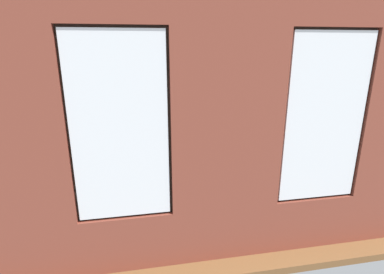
# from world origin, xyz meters

# --- Properties ---
(ground_plane) EXTENTS (6.92, 5.69, 0.10)m
(ground_plane) POSITION_xyz_m (0.00, 0.00, -0.05)
(ground_plane) COLOR brown
(brick_wall_with_windows) EXTENTS (6.32, 0.30, 3.38)m
(brick_wall_with_windows) POSITION_xyz_m (-0.00, 2.46, 1.66)
(brick_wall_with_windows) COLOR brown
(brick_wall_with_windows) RESTS_ON ground_plane
(white_wall_right) EXTENTS (0.10, 4.69, 3.38)m
(white_wall_right) POSITION_xyz_m (3.11, 0.20, 1.69)
(white_wall_right) COLOR silver
(white_wall_right) RESTS_ON ground_plane
(couch_by_window) EXTENTS (1.70, 0.87, 0.80)m
(couch_by_window) POSITION_xyz_m (-0.02, 1.82, 0.33)
(couch_by_window) COLOR black
(couch_by_window) RESTS_ON ground_plane
(couch_left) EXTENTS (1.03, 2.10, 0.80)m
(couch_left) POSITION_xyz_m (-2.46, 0.15, 0.33)
(couch_left) COLOR black
(couch_left) RESTS_ON ground_plane
(coffee_table) EXTENTS (1.32, 0.78, 0.45)m
(coffee_table) POSITION_xyz_m (0.08, -0.23, 0.40)
(coffee_table) COLOR tan
(coffee_table) RESTS_ON ground_plane
(cup_ceramic) EXTENTS (0.07, 0.07, 0.09)m
(cup_ceramic) POSITION_xyz_m (-0.02, -0.11, 0.50)
(cup_ceramic) COLOR #4C4C51
(cup_ceramic) RESTS_ON coffee_table
(candle_jar) EXTENTS (0.08, 0.08, 0.12)m
(candle_jar) POSITION_xyz_m (0.24, -0.33, 0.51)
(candle_jar) COLOR #B7333D
(candle_jar) RESTS_ON coffee_table
(table_plant_small) EXTENTS (0.16, 0.16, 0.26)m
(table_plant_small) POSITION_xyz_m (0.48, -0.11, 0.59)
(table_plant_small) COLOR gray
(table_plant_small) RESTS_ON coffee_table
(remote_black) EXTENTS (0.17, 0.12, 0.02)m
(remote_black) POSITION_xyz_m (-0.28, -0.37, 0.46)
(remote_black) COLOR black
(remote_black) RESTS_ON coffee_table
(media_console) EXTENTS (1.25, 0.42, 0.48)m
(media_console) POSITION_xyz_m (2.81, 0.21, 0.24)
(media_console) COLOR black
(media_console) RESTS_ON ground_plane
(tv_flatscreen) EXTENTS (1.20, 0.20, 0.79)m
(tv_flatscreen) POSITION_xyz_m (2.81, 0.21, 0.87)
(tv_flatscreen) COLOR black
(tv_flatscreen) RESTS_ON media_console
(potted_plant_by_left_couch) EXTENTS (0.22, 0.22, 0.39)m
(potted_plant_by_left_couch) POSITION_xyz_m (-2.06, -1.32, 0.24)
(potted_plant_by_left_couch) COLOR #9E5638
(potted_plant_by_left_couch) RESTS_ON ground_plane
(potted_plant_corner_far_left) EXTENTS (1.15, 1.20, 1.48)m
(potted_plant_corner_far_left) POSITION_xyz_m (-2.61, 1.91, 0.90)
(potted_plant_corner_far_left) COLOR gray
(potted_plant_corner_far_left) RESTS_ON ground_plane
(potted_plant_between_couches) EXTENTS (0.79, 0.82, 1.36)m
(potted_plant_between_couches) POSITION_xyz_m (-1.32, 1.77, 0.73)
(potted_plant_between_couches) COLOR brown
(potted_plant_between_couches) RESTS_ON ground_plane
(potted_plant_mid_room_small) EXTENTS (0.36, 0.36, 0.60)m
(potted_plant_mid_room_small) POSITION_xyz_m (-0.64, -1.00, 0.42)
(potted_plant_mid_room_small) COLOR gray
(potted_plant_mid_room_small) RESTS_ON ground_plane
(potted_plant_beside_window_right) EXTENTS (0.81, 0.83, 1.17)m
(potted_plant_beside_window_right) POSITION_xyz_m (1.46, 1.91, 0.55)
(potted_plant_beside_window_right) COLOR gray
(potted_plant_beside_window_right) RESTS_ON ground_plane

